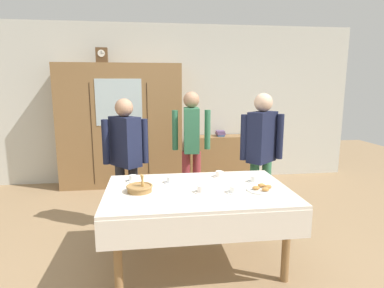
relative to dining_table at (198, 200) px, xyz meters
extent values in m
plane|color=#997A56|center=(0.00, 0.24, -0.64)|extent=(12.00, 12.00, 0.00)
cube|color=silver|center=(0.00, 2.89, 0.71)|extent=(6.40, 0.10, 2.70)
cylinder|color=olive|center=(-0.71, -0.37, -0.29)|extent=(0.07, 0.07, 0.70)
cylinder|color=olive|center=(0.71, -0.37, -0.29)|extent=(0.07, 0.07, 0.70)
cylinder|color=olive|center=(-0.71, 0.44, -0.29)|extent=(0.07, 0.07, 0.70)
cylinder|color=olive|center=(0.71, 0.44, -0.29)|extent=(0.07, 0.07, 0.70)
cube|color=silver|center=(0.00, 0.04, 0.08)|extent=(1.69, 1.09, 0.03)
cube|color=silver|center=(0.00, -0.51, -0.06)|extent=(1.69, 0.01, 0.24)
cube|color=olive|center=(-0.90, 2.59, 0.37)|extent=(1.99, 0.45, 2.02)
cube|color=silver|center=(-0.90, 2.36, 0.77)|extent=(0.72, 0.01, 0.73)
cube|color=black|center=(-1.34, 2.36, 0.27)|extent=(0.01, 0.01, 1.62)
cube|color=black|center=(-0.46, 2.36, 0.27)|extent=(0.01, 0.01, 1.62)
cube|color=brown|center=(-1.15, 2.59, 1.50)|extent=(0.18, 0.10, 0.24)
cylinder|color=white|center=(-1.15, 2.54, 1.53)|extent=(0.11, 0.01, 0.11)
cube|color=black|center=(-1.15, 2.53, 1.54)|extent=(0.00, 0.00, 0.04)
cube|color=black|center=(-1.13, 2.53, 1.53)|extent=(0.05, 0.00, 0.00)
cube|color=olive|center=(0.79, 2.64, -0.24)|extent=(1.10, 0.35, 0.80)
cube|color=#2D5184|center=(0.79, 2.64, 0.17)|extent=(0.12, 0.18, 0.03)
cube|color=#664C7A|center=(0.79, 2.64, 0.20)|extent=(0.15, 0.19, 0.04)
cube|color=#664C7A|center=(0.79, 2.64, 0.24)|extent=(0.15, 0.18, 0.03)
cylinder|color=white|center=(-0.24, 0.26, 0.10)|extent=(0.13, 0.13, 0.01)
cylinder|color=white|center=(-0.24, 0.26, 0.13)|extent=(0.08, 0.08, 0.05)
torus|color=white|center=(-0.20, 0.26, 0.13)|extent=(0.04, 0.01, 0.04)
cylinder|color=white|center=(0.28, 0.39, 0.10)|extent=(0.13, 0.13, 0.01)
cylinder|color=white|center=(0.28, 0.39, 0.13)|extent=(0.08, 0.08, 0.05)
torus|color=white|center=(0.32, 0.39, 0.13)|extent=(0.04, 0.01, 0.04)
cylinder|color=white|center=(-0.61, 0.36, 0.10)|extent=(0.13, 0.13, 0.01)
cylinder|color=white|center=(-0.61, 0.36, 0.13)|extent=(0.08, 0.08, 0.05)
torus|color=white|center=(-0.57, 0.36, 0.13)|extent=(0.04, 0.01, 0.04)
cylinder|color=white|center=(0.02, -0.07, 0.10)|extent=(0.13, 0.13, 0.01)
cylinder|color=white|center=(0.02, -0.07, 0.13)|extent=(0.08, 0.08, 0.05)
torus|color=white|center=(0.05, -0.07, 0.13)|extent=(0.04, 0.01, 0.04)
cylinder|color=#47230F|center=(0.02, -0.07, 0.15)|extent=(0.06, 0.06, 0.01)
cylinder|color=white|center=(0.59, 0.17, 0.10)|extent=(0.13, 0.13, 0.01)
cylinder|color=white|center=(0.59, 0.17, 0.13)|extent=(0.08, 0.08, 0.05)
torus|color=white|center=(0.63, 0.17, 0.13)|extent=(0.04, 0.01, 0.04)
cylinder|color=#47230F|center=(0.59, 0.17, 0.15)|extent=(0.06, 0.06, 0.01)
cylinder|color=white|center=(0.30, -0.12, 0.10)|extent=(0.13, 0.13, 0.01)
cylinder|color=white|center=(0.30, -0.12, 0.13)|extent=(0.08, 0.08, 0.05)
torus|color=white|center=(0.34, -0.12, 0.13)|extent=(0.04, 0.01, 0.04)
cylinder|color=#47230F|center=(0.30, -0.12, 0.15)|extent=(0.06, 0.06, 0.01)
cylinder|color=#9E7542|center=(-0.53, 0.03, 0.12)|extent=(0.22, 0.22, 0.05)
torus|color=#9E7542|center=(-0.53, 0.03, 0.14)|extent=(0.24, 0.24, 0.02)
cylinder|color=tan|center=(-0.51, 0.01, 0.19)|extent=(0.03, 0.04, 0.12)
cylinder|color=tan|center=(-0.50, 0.03, 0.19)|extent=(0.04, 0.04, 0.12)
cylinder|color=tan|center=(-0.51, 0.04, 0.19)|extent=(0.04, 0.03, 0.12)
cylinder|color=white|center=(0.58, -0.09, 0.10)|extent=(0.28, 0.28, 0.01)
ellipsoid|color=#BC7F3D|center=(0.64, -0.08, 0.12)|extent=(0.07, 0.05, 0.04)
ellipsoid|color=#BC7F3D|center=(0.59, -0.03, 0.12)|extent=(0.07, 0.05, 0.04)
ellipsoid|color=#BC7F3D|center=(0.52, -0.10, 0.12)|extent=(0.07, 0.05, 0.04)
ellipsoid|color=#BC7F3D|center=(0.59, -0.15, 0.12)|extent=(0.07, 0.05, 0.04)
cube|color=silver|center=(0.14, -0.34, 0.09)|extent=(0.10, 0.01, 0.00)
ellipsoid|color=silver|center=(0.20, -0.34, 0.10)|extent=(0.03, 0.02, 0.01)
cube|color=silver|center=(-0.69, -0.26, 0.09)|extent=(0.10, 0.01, 0.00)
ellipsoid|color=silver|center=(-0.63, -0.26, 0.10)|extent=(0.03, 0.02, 0.01)
cylinder|color=#232328|center=(-0.79, 0.90, -0.26)|extent=(0.11, 0.11, 0.76)
cylinder|color=#232328|center=(-0.64, 0.90, -0.26)|extent=(0.11, 0.11, 0.76)
cube|color=#191E38|center=(-0.71, 0.90, 0.40)|extent=(0.38, 0.41, 0.57)
sphere|color=tan|center=(-0.71, 0.90, 0.79)|extent=(0.21, 0.21, 0.21)
cylinder|color=#191E38|center=(-0.93, 0.90, 0.40)|extent=(0.08, 0.08, 0.51)
cylinder|color=#191E38|center=(-0.49, 0.90, 0.40)|extent=(0.08, 0.08, 0.51)
cylinder|color=#33704C|center=(0.80, 0.78, -0.25)|extent=(0.11, 0.11, 0.79)
cylinder|color=#33704C|center=(0.95, 0.78, -0.25)|extent=(0.11, 0.11, 0.79)
cube|color=#191E38|center=(0.87, 0.78, 0.44)|extent=(0.40, 0.39, 0.59)
sphere|color=#DBB293|center=(0.87, 0.78, 0.84)|extent=(0.21, 0.21, 0.21)
cylinder|color=#191E38|center=(0.65, 0.78, 0.44)|extent=(0.08, 0.08, 0.53)
cylinder|color=#191E38|center=(1.09, 0.78, 0.44)|extent=(0.08, 0.08, 0.53)
cylinder|color=#933338|center=(0.05, 1.45, -0.25)|extent=(0.11, 0.11, 0.79)
cylinder|color=#933338|center=(0.20, 1.45, -0.25)|extent=(0.11, 0.11, 0.79)
cube|color=#33704C|center=(0.13, 1.45, 0.45)|extent=(0.23, 0.38, 0.59)
sphere|color=tan|center=(0.13, 1.45, 0.85)|extent=(0.21, 0.21, 0.21)
cylinder|color=#33704C|center=(-0.09, 1.45, 0.45)|extent=(0.08, 0.08, 0.53)
cylinder|color=#33704C|center=(0.35, 1.45, 0.45)|extent=(0.08, 0.08, 0.53)
camera|label=1|loc=(-0.43, -2.78, 1.05)|focal=29.91mm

